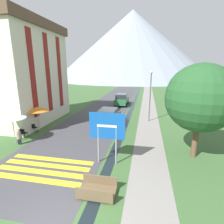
% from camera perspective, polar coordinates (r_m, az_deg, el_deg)
% --- Properties ---
extents(ground_plane, '(160.00, 160.00, 0.00)m').
position_cam_1_polar(ground_plane, '(25.49, 3.68, 1.14)').
color(ground_plane, '#3D6033').
extents(road, '(6.40, 60.00, 0.01)m').
position_cam_1_polar(road, '(35.56, 1.83, 4.87)').
color(road, '#424247').
rests_on(road, ground_plane).
extents(footpath, '(2.20, 60.00, 0.01)m').
position_cam_1_polar(footpath, '(35.10, 11.73, 4.46)').
color(footpath, gray).
rests_on(footpath, ground_plane).
extents(drainage_channel, '(0.60, 60.00, 0.00)m').
position_cam_1_polar(drainage_channel, '(35.16, 7.81, 4.64)').
color(drainage_channel, black).
rests_on(drainage_channel, ground_plane).
extents(crosswalk_marking, '(5.44, 2.54, 0.01)m').
position_cam_1_polar(crosswalk_marking, '(11.50, -21.44, -16.73)').
color(crosswalk_marking, yellow).
rests_on(crosswalk_marking, ground_plane).
extents(mountain_distant, '(79.37, 79.37, 33.69)m').
position_cam_1_polar(mountain_distant, '(96.29, 6.61, 20.67)').
color(mountain_distant, gray).
rests_on(mountain_distant, ground_plane).
extents(hotel_building, '(5.71, 9.60, 10.35)m').
position_cam_1_polar(hotel_building, '(20.88, -26.62, 12.37)').
color(hotel_building, beige).
rests_on(hotel_building, ground_plane).
extents(road_sign, '(2.16, 0.11, 3.21)m').
position_cam_1_polar(road_sign, '(10.41, -1.64, -5.91)').
color(road_sign, gray).
rests_on(road_sign, ground_plane).
extents(footbridge, '(1.70, 1.10, 0.65)m').
position_cam_1_polar(footbridge, '(8.88, -4.86, -24.11)').
color(footbridge, brown).
rests_on(footbridge, ground_plane).
extents(parked_car_near, '(1.97, 4.32, 1.82)m').
position_cam_1_polar(parked_car_near, '(17.41, -1.23, -1.89)').
color(parked_car_near, black).
rests_on(parked_car_near, ground_plane).
extents(parked_car_far, '(1.91, 4.17, 1.82)m').
position_cam_1_polar(parked_car_far, '(27.68, 3.14, 4.11)').
color(parked_car_far, '#28663D').
rests_on(parked_car_far, ground_plane).
extents(cafe_chair_middle, '(0.40, 0.40, 0.85)m').
position_cam_1_polar(cafe_chair_middle, '(17.41, -24.16, -4.54)').
color(cafe_chair_middle, black).
rests_on(cafe_chair_middle, ground_plane).
extents(cafe_chair_near_right, '(0.40, 0.40, 0.85)m').
position_cam_1_polar(cafe_chair_near_right, '(16.38, -26.96, -6.00)').
color(cafe_chair_near_right, black).
rests_on(cafe_chair_near_right, ground_plane).
extents(cafe_chair_near_left, '(0.40, 0.40, 0.85)m').
position_cam_1_polar(cafe_chair_near_left, '(16.40, -27.80, -6.07)').
color(cafe_chair_near_left, black).
rests_on(cafe_chair_near_left, ground_plane).
extents(cafe_umbrella_front_white, '(2.03, 2.03, 2.34)m').
position_cam_1_polar(cafe_umbrella_front_white, '(15.39, -29.90, -1.18)').
color(cafe_umbrella_front_white, '#B7B2A8').
rests_on(cafe_umbrella_front_white, ground_plane).
extents(cafe_umbrella_middle_orange, '(2.02, 2.02, 2.34)m').
position_cam_1_polar(cafe_umbrella_middle_orange, '(17.21, -23.16, 0.96)').
color(cafe_umbrella_middle_orange, '#B7B2A8').
rests_on(cafe_umbrella_middle_orange, ground_plane).
extents(person_seated_near, '(0.32, 0.32, 1.24)m').
position_cam_1_polar(person_seated_near, '(15.22, -28.15, -6.94)').
color(person_seated_near, '#282833').
rests_on(person_seated_near, ground_plane).
extents(person_seated_far, '(0.32, 0.32, 1.22)m').
position_cam_1_polar(person_seated_far, '(16.85, -26.97, -4.88)').
color(person_seated_far, '#282833').
rests_on(person_seated_far, ground_plane).
extents(streetlamp, '(0.28, 0.28, 5.46)m').
position_cam_1_polar(streetlamp, '(19.28, 12.41, 6.34)').
color(streetlamp, '#515156').
rests_on(streetlamp, ground_plane).
extents(tree_by_path, '(4.25, 4.25, 6.05)m').
position_cam_1_polar(tree_by_path, '(12.04, 26.86, 4.02)').
color(tree_by_path, brown).
rests_on(tree_by_path, ground_plane).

